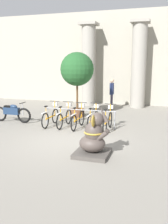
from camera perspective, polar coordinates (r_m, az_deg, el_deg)
ground_plane at (r=8.90m, az=-3.25°, el=-6.58°), size 60.00×60.00×0.00m
building_facade at (r=16.79m, az=7.33°, el=12.06°), size 20.00×0.20×6.00m
column_left at (r=16.18m, az=1.07°, el=10.85°), size 1.10×1.10×5.16m
column_right at (r=15.58m, az=12.40°, el=10.58°), size 1.10×1.10×5.16m
bike_rack at (r=10.62m, az=-1.07°, el=-0.34°), size 3.15×0.05×0.77m
bicycle_0 at (r=11.01m, az=-7.60°, el=-1.01°), size 0.48×1.70×1.03m
bicycle_1 at (r=10.79m, az=-4.45°, el=-1.20°), size 0.48×1.70×1.03m
bicycle_2 at (r=10.53m, az=-1.32°, el=-1.48°), size 0.48×1.70×1.03m
bicycle_3 at (r=10.40m, az=2.11°, el=-1.64°), size 0.48×1.70×1.03m
bicycle_4 at (r=10.20m, az=5.49°, el=-1.94°), size 0.48×1.70×1.03m
elephant_statue at (r=7.37m, az=2.21°, el=-6.09°), size 1.01×1.01×1.54m
motorcycle at (r=12.01m, az=-16.16°, el=-0.07°), size 1.98×0.55×0.94m
person_pedestrian at (r=14.78m, az=6.36°, el=4.83°), size 0.24×0.47×1.81m
potted_tree at (r=12.56m, az=-1.60°, el=9.30°), size 1.67×1.67×3.24m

